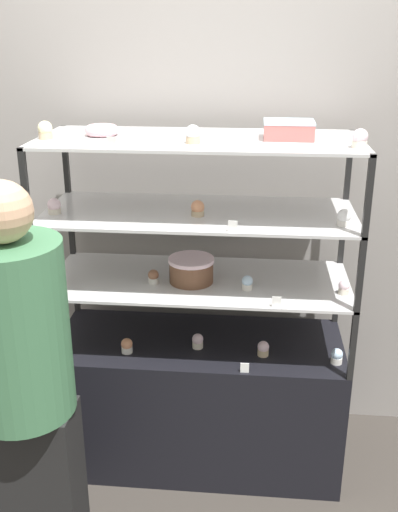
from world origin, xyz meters
TOP-DOWN VIEW (x-y plane):
  - ground_plane at (0.00, 0.00)m, footprint 20.00×20.00m
  - back_wall at (0.00, 0.41)m, footprint 8.00×0.05m
  - display_base at (0.00, 0.00)m, footprint 1.31×0.54m
  - display_riser_lower at (0.00, 0.00)m, footprint 1.31×0.54m
  - display_riser_middle at (0.00, 0.00)m, footprint 1.31×0.54m
  - display_riser_upper at (0.00, 0.00)m, footprint 1.31×0.54m
  - layer_cake_centerpiece at (-0.03, -0.03)m, footprint 0.20×0.20m
  - sheet_cake_frosted at (0.36, 0.02)m, footprint 0.20×0.15m
  - cupcake_0 at (-0.61, -0.14)m, footprint 0.05×0.05m
  - cupcake_1 at (-0.31, -0.13)m, footprint 0.05×0.05m
  - cupcake_2 at (0.00, -0.06)m, footprint 0.05×0.05m
  - cupcake_3 at (0.29, -0.10)m, footprint 0.05×0.05m
  - cupcake_4 at (0.60, -0.14)m, footprint 0.05×0.05m
  - price_tag_0 at (0.21, -0.25)m, footprint 0.04×0.00m
  - cupcake_5 at (-0.60, -0.11)m, footprint 0.05×0.05m
  - cupcake_6 at (-0.19, -0.06)m, footprint 0.05×0.05m
  - cupcake_7 at (0.21, -0.09)m, footprint 0.05×0.05m
  - cupcake_8 at (0.61, -0.10)m, footprint 0.05×0.05m
  - price_tag_1 at (0.33, -0.25)m, footprint 0.04×0.00m
  - cupcake_9 at (-0.60, -0.08)m, footprint 0.06×0.06m
  - cupcake_10 at (0.00, -0.06)m, footprint 0.06×0.06m
  - cupcake_11 at (0.58, -0.13)m, footprint 0.06×0.06m
  - price_tag_2 at (0.15, -0.25)m, footprint 0.04×0.00m
  - cupcake_12 at (-0.61, -0.07)m, footprint 0.06×0.06m
  - cupcake_13 at (-0.01, -0.12)m, footprint 0.06×0.06m
  - cupcake_14 at (0.61, -0.15)m, footprint 0.06×0.06m
  - price_tag_3 at (-0.30, -0.25)m, footprint 0.04×0.00m
  - donut_glazed at (-0.40, 0.02)m, footprint 0.14×0.14m
  - customer_figure at (-0.55, -0.69)m, footprint 0.36×0.36m

SIDE VIEW (x-z plane):
  - ground_plane at x=0.00m, z-range 0.00..0.00m
  - display_base at x=0.00m, z-range 0.00..0.63m
  - price_tag_0 at x=0.21m, z-range 0.63..0.67m
  - cupcake_0 at x=-0.61m, z-range 0.63..0.70m
  - cupcake_1 at x=-0.31m, z-range 0.63..0.70m
  - cupcake_2 at x=0.00m, z-range 0.63..0.70m
  - cupcake_3 at x=0.29m, z-range 0.63..0.70m
  - cupcake_4 at x=0.60m, z-range 0.63..0.70m
  - customer_figure at x=-0.55m, z-range 0.05..1.59m
  - display_riser_lower at x=0.00m, z-range 0.77..1.07m
  - price_tag_1 at x=0.33m, z-range 0.94..0.98m
  - cupcake_5 at x=-0.60m, z-range 0.94..1.00m
  - cupcake_6 at x=-0.19m, z-range 0.94..1.00m
  - cupcake_7 at x=0.21m, z-range 0.94..1.00m
  - cupcake_8 at x=0.61m, z-range 0.94..1.00m
  - layer_cake_centerpiece at x=-0.03m, z-range 0.94..1.05m
  - display_riser_middle at x=0.00m, z-range 1.07..1.38m
  - price_tag_2 at x=0.15m, z-range 1.25..1.29m
  - cupcake_9 at x=-0.60m, z-range 1.24..1.31m
  - cupcake_10 at x=0.00m, z-range 1.24..1.31m
  - cupcake_11 at x=0.58m, z-range 1.24..1.31m
  - back_wall at x=0.00m, z-range 0.00..2.60m
  - display_riser_upper at x=0.00m, z-range 1.38..1.69m
  - donut_glazed at x=-0.40m, z-range 1.55..1.60m
  - price_tag_3 at x=-0.30m, z-range 1.55..1.60m
  - cupcake_12 at x=-0.61m, z-range 1.55..1.62m
  - cupcake_13 at x=-0.01m, z-range 1.55..1.62m
  - cupcake_14 at x=0.61m, z-range 1.55..1.62m
  - sheet_cake_frosted at x=0.36m, z-range 1.55..1.63m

